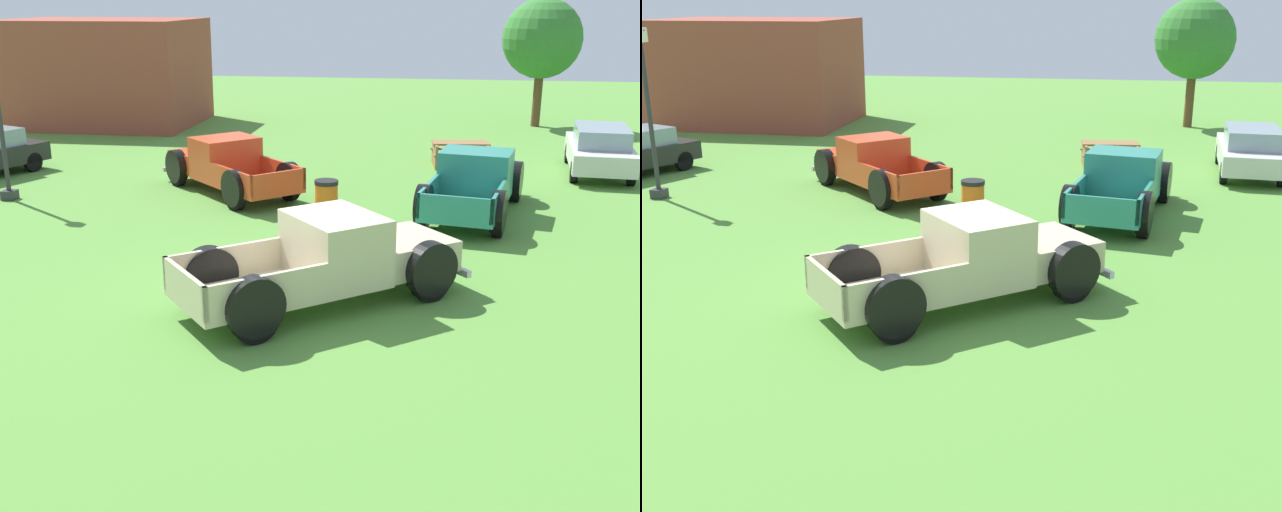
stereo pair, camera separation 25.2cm
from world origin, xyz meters
The scene contains 10 objects.
ground_plane centered at (0.00, 0.00, 0.00)m, with size 80.00×80.00×0.00m, color #548C38.
pickup_truck_foreground centered at (0.87, -0.04, 0.77)m, with size 5.22×4.76×1.60m.
pickup_truck_behind_left centered at (-3.36, 7.78, 0.73)m, with size 4.73×4.78×1.52m.
pickup_truck_behind_right centered at (3.51, 6.59, 0.75)m, with size 2.84×5.41×1.57m.
sedan_distant_b centered at (7.43, 11.69, 0.77)m, with size 2.18×4.53×1.47m.
lamp_post_far centered at (-8.86, 5.92, 2.38)m, with size 0.36×0.36×4.54m.
picnic_table centered at (3.23, 12.20, 0.49)m, with size 1.93×1.64×0.78m.
trash_can centered at (-0.13, 5.39, 0.48)m, with size 0.59×0.59×0.95m.
oak_tree_east centered at (6.51, 20.91, 3.55)m, with size 3.22×3.22×5.19m.
brick_pavilion centered at (-11.59, 18.94, 2.16)m, with size 7.71×5.82×4.31m.
Camera 2 is at (2.80, -13.14, 5.25)m, focal length 44.04 mm.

